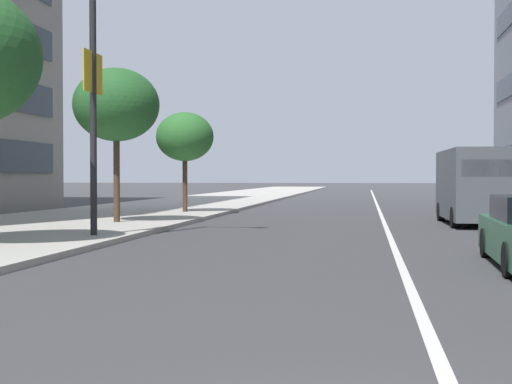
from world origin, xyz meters
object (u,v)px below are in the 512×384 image
object	(u,v)px
street_lamp_with_banners	(104,46)
street_tree_near_plaza_corner	(116,105)
delivery_van_ahead	(475,185)
street_tree_by_lamp_post	(185,137)

from	to	relation	value
street_lamp_with_banners	street_tree_near_plaza_corner	size ratio (longest dim) A/B	1.60
delivery_van_ahead	street_tree_by_lamp_post	size ratio (longest dim) A/B	1.27
street_lamp_with_banners	street_tree_by_lamp_post	world-z (taller)	street_lamp_with_banners
street_tree_by_lamp_post	delivery_van_ahead	bearing A→B (deg)	-110.65
street_tree_near_plaza_corner	street_tree_by_lamp_post	size ratio (longest dim) A/B	1.19
street_lamp_with_banners	delivery_van_ahead	bearing A→B (deg)	-53.21
street_tree_by_lamp_post	street_lamp_with_banners	bearing A→B (deg)	-174.79
delivery_van_ahead	street_lamp_with_banners	size ratio (longest dim) A/B	0.67
street_tree_near_plaza_corner	delivery_van_ahead	bearing A→B (deg)	-77.42
delivery_van_ahead	street_lamp_with_banners	bearing A→B (deg)	126.07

